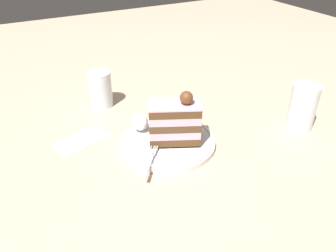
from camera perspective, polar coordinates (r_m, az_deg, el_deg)
ground_plane at (r=0.73m, az=1.74°, el=-3.15°), size 2.40×2.40×0.00m
dessert_plate at (r=0.72m, az=0.00°, el=-2.58°), size 0.20×0.20×0.02m
cake_slice at (r=0.69m, az=1.25°, el=0.76°), size 0.12×0.10×0.11m
whipped_cream_dollop at (r=0.74m, az=-4.76°, el=0.68°), size 0.03×0.03×0.04m
fork at (r=0.66m, az=-2.81°, el=-5.35°), size 0.08×0.10×0.00m
drink_glass_near at (r=0.88m, az=-11.38°, el=5.86°), size 0.06×0.06×0.09m
drink_glass_far at (r=0.83m, az=21.82°, el=2.67°), size 0.06×0.06×0.11m
folded_napkin at (r=0.77m, az=-14.39°, el=-2.24°), size 0.13×0.09×0.00m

